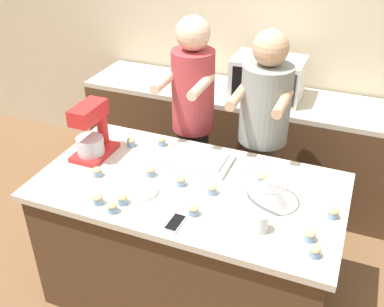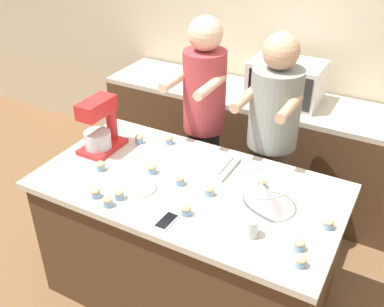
{
  "view_description": "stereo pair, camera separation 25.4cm",
  "coord_description": "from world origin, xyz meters",
  "px_view_note": "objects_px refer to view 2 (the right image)",
  "views": [
    {
      "loc": [
        0.81,
        -1.96,
        2.39
      ],
      "look_at": [
        0.0,
        0.05,
        1.07
      ],
      "focal_mm": 42.0,
      "sensor_mm": 36.0,
      "label": 1
    },
    {
      "loc": [
        1.04,
        -1.85,
        2.39
      ],
      "look_at": [
        0.0,
        0.05,
        1.07
      ],
      "focal_mm": 42.0,
      "sensor_mm": 36.0,
      "label": 2
    }
  ],
  "objects_px": {
    "cupcake_2": "(169,140)",
    "cupcake_8": "(328,224)",
    "small_plate": "(140,187)",
    "cupcake_4": "(209,190)",
    "cupcake_3": "(186,210)",
    "cupcake_13": "(119,194)",
    "cupcake_11": "(139,139)",
    "baking_tray": "(200,160)",
    "cell_phone": "(166,221)",
    "cupcake_0": "(262,183)",
    "cupcake_10": "(96,192)",
    "person_left": "(204,125)",
    "cupcake_5": "(100,166)",
    "cupcake_6": "(299,245)",
    "cupcake_12": "(301,261)",
    "drinking_glass": "(251,228)",
    "cupcake_9": "(180,180)",
    "mixing_bowl": "(260,195)",
    "microwave_oven": "(286,82)",
    "cupcake_7": "(152,169)",
    "stand_mixer": "(100,128)",
    "cupcake_1": "(108,201)",
    "person_right": "(271,147)",
    "knife": "(142,189)"
  },
  "relations": [
    {
      "from": "cupcake_8",
      "to": "cell_phone",
      "type": "bearing_deg",
      "value": -154.71
    },
    {
      "from": "cupcake_3",
      "to": "cupcake_11",
      "type": "xyz_separation_m",
      "value": [
        -0.65,
        0.51,
        0.0
      ]
    },
    {
      "from": "mixing_bowl",
      "to": "cupcake_2",
      "type": "height_order",
      "value": "mixing_bowl"
    },
    {
      "from": "person_left",
      "to": "cupcake_2",
      "type": "bearing_deg",
      "value": -105.7
    },
    {
      "from": "drinking_glass",
      "to": "cupcake_9",
      "type": "bearing_deg",
      "value": 157.93
    },
    {
      "from": "cupcake_6",
      "to": "cupcake_12",
      "type": "relative_size",
      "value": 1.0
    },
    {
      "from": "person_left",
      "to": "microwave_oven",
      "type": "xyz_separation_m",
      "value": [
        0.37,
        0.66,
        0.17
      ]
    },
    {
      "from": "mixing_bowl",
      "to": "drinking_glass",
      "type": "bearing_deg",
      "value": -79.67
    },
    {
      "from": "mixing_bowl",
      "to": "cupcake_4",
      "type": "height_order",
      "value": "mixing_bowl"
    },
    {
      "from": "cupcake_13",
      "to": "small_plate",
      "type": "bearing_deg",
      "value": 72.14
    },
    {
      "from": "person_left",
      "to": "cupcake_6",
      "type": "height_order",
      "value": "person_left"
    },
    {
      "from": "cupcake_8",
      "to": "cupcake_11",
      "type": "relative_size",
      "value": 1.0
    },
    {
      "from": "cupcake_1",
      "to": "cupcake_10",
      "type": "distance_m",
      "value": 0.11
    },
    {
      "from": "cupcake_3",
      "to": "cupcake_13",
      "type": "bearing_deg",
      "value": -171.65
    },
    {
      "from": "mixing_bowl",
      "to": "cupcake_0",
      "type": "height_order",
      "value": "mixing_bowl"
    },
    {
      "from": "person_right",
      "to": "stand_mixer",
      "type": "relative_size",
      "value": 4.64
    },
    {
      "from": "person_right",
      "to": "baking_tray",
      "type": "relative_size",
      "value": 3.77
    },
    {
      "from": "mixing_bowl",
      "to": "cupcake_12",
      "type": "bearing_deg",
      "value": -44.01
    },
    {
      "from": "person_left",
      "to": "microwave_oven",
      "type": "height_order",
      "value": "person_left"
    },
    {
      "from": "cupcake_7",
      "to": "cupcake_9",
      "type": "height_order",
      "value": "same"
    },
    {
      "from": "mixing_bowl",
      "to": "baking_tray",
      "type": "relative_size",
      "value": 0.63
    },
    {
      "from": "mixing_bowl",
      "to": "cell_phone",
      "type": "relative_size",
      "value": 1.86
    },
    {
      "from": "person_left",
      "to": "cupcake_0",
      "type": "relative_size",
      "value": 27.6
    },
    {
      "from": "cupcake_9",
      "to": "cupcake_11",
      "type": "relative_size",
      "value": 1.0
    },
    {
      "from": "cupcake_2",
      "to": "cupcake_5",
      "type": "bearing_deg",
      "value": -112.84
    },
    {
      "from": "cupcake_7",
      "to": "cupcake_9",
      "type": "distance_m",
      "value": 0.21
    },
    {
      "from": "person_left",
      "to": "cell_phone",
      "type": "relative_size",
      "value": 11.38
    },
    {
      "from": "knife",
      "to": "stand_mixer",
      "type": "bearing_deg",
      "value": 152.57
    },
    {
      "from": "cupcake_1",
      "to": "cupcake_9",
      "type": "distance_m",
      "value": 0.43
    },
    {
      "from": "small_plate",
      "to": "cupcake_11",
      "type": "relative_size",
      "value": 3.16
    },
    {
      "from": "microwave_oven",
      "to": "cupcake_2",
      "type": "relative_size",
      "value": 8.98
    },
    {
      "from": "cupcake_1",
      "to": "cupcake_11",
      "type": "height_order",
      "value": "same"
    },
    {
      "from": "small_plate",
      "to": "cupcake_13",
      "type": "bearing_deg",
      "value": -107.86
    },
    {
      "from": "cupcake_7",
      "to": "cupcake_8",
      "type": "relative_size",
      "value": 1.0
    },
    {
      "from": "mixing_bowl",
      "to": "cupcake_12",
      "type": "relative_size",
      "value": 4.52
    },
    {
      "from": "small_plate",
      "to": "cupcake_12",
      "type": "xyz_separation_m",
      "value": [
        0.98,
        -0.15,
        0.02
      ]
    },
    {
      "from": "baking_tray",
      "to": "cupcake_3",
      "type": "distance_m",
      "value": 0.52
    },
    {
      "from": "small_plate",
      "to": "cupcake_13",
      "type": "height_order",
      "value": "cupcake_13"
    },
    {
      "from": "microwave_oven",
      "to": "cupcake_8",
      "type": "xyz_separation_m",
      "value": [
        0.69,
        -1.33,
        -0.15
      ]
    },
    {
      "from": "cupcake_2",
      "to": "cupcake_8",
      "type": "xyz_separation_m",
      "value": [
        1.14,
        -0.34,
        0.0
      ]
    },
    {
      "from": "drinking_glass",
      "to": "cupcake_6",
      "type": "distance_m",
      "value": 0.24
    },
    {
      "from": "cupcake_13",
      "to": "cell_phone",
      "type": "bearing_deg",
      "value": -7.7
    },
    {
      "from": "cupcake_5",
      "to": "cupcake_10",
      "type": "bearing_deg",
      "value": -57.03
    },
    {
      "from": "person_left",
      "to": "cupcake_6",
      "type": "distance_m",
      "value": 1.32
    },
    {
      "from": "cell_phone",
      "to": "cupcake_10",
      "type": "bearing_deg",
      "value": -179.33
    },
    {
      "from": "person_right",
      "to": "cupcake_13",
      "type": "bearing_deg",
      "value": -118.27
    },
    {
      "from": "stand_mixer",
      "to": "cupcake_7",
      "type": "relative_size",
      "value": 5.83
    },
    {
      "from": "small_plate",
      "to": "cupcake_12",
      "type": "height_order",
      "value": "cupcake_12"
    },
    {
      "from": "small_plate",
      "to": "cupcake_4",
      "type": "distance_m",
      "value": 0.4
    },
    {
      "from": "cupcake_0",
      "to": "cupcake_11",
      "type": "height_order",
      "value": "same"
    }
  ]
}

